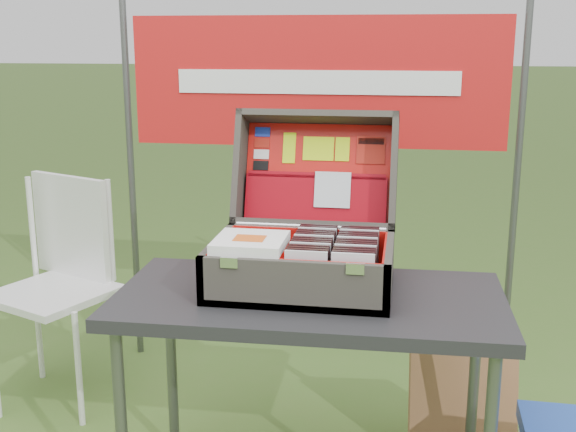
% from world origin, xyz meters
% --- Properties ---
extents(table, '(1.18, 0.60, 0.73)m').
position_xyz_m(table, '(0.12, 0.05, 0.37)').
color(table, black).
rests_on(table, ground).
extents(table_top, '(1.18, 0.60, 0.04)m').
position_xyz_m(table_top, '(0.12, 0.05, 0.71)').
color(table_top, black).
rests_on(table_top, ground).
extents(table_leg_bl, '(0.04, 0.04, 0.69)m').
position_xyz_m(table_leg_bl, '(-0.41, 0.28, 0.35)').
color(table_leg_bl, '#59595B').
rests_on(table_leg_bl, ground).
extents(table_leg_br, '(0.04, 0.04, 0.69)m').
position_xyz_m(table_leg_br, '(0.64, 0.28, 0.35)').
color(table_leg_br, '#59595B').
rests_on(table_leg_br, ground).
extents(suitcase, '(0.55, 0.55, 0.50)m').
position_xyz_m(suitcase, '(0.09, 0.15, 0.98)').
color(suitcase, '#4B473E').
rests_on(suitcase, table).
extents(suitcase_base_bottom, '(0.55, 0.39, 0.02)m').
position_xyz_m(suitcase_base_bottom, '(0.09, 0.09, 0.74)').
color(suitcase_base_bottom, '#4B473E').
rests_on(suitcase_base_bottom, table_top).
extents(suitcase_base_wall_front, '(0.55, 0.02, 0.15)m').
position_xyz_m(suitcase_base_wall_front, '(0.09, -0.09, 0.80)').
color(suitcase_base_wall_front, '#4B473E').
rests_on(suitcase_base_wall_front, table_top).
extents(suitcase_base_wall_back, '(0.55, 0.02, 0.15)m').
position_xyz_m(suitcase_base_wall_back, '(0.09, 0.28, 0.80)').
color(suitcase_base_wall_back, '#4B473E').
rests_on(suitcase_base_wall_back, table_top).
extents(suitcase_base_wall_left, '(0.02, 0.39, 0.15)m').
position_xyz_m(suitcase_base_wall_left, '(-0.18, 0.09, 0.80)').
color(suitcase_base_wall_left, '#4B473E').
rests_on(suitcase_base_wall_left, table_top).
extents(suitcase_base_wall_right, '(0.02, 0.39, 0.15)m').
position_xyz_m(suitcase_base_wall_right, '(0.35, 0.09, 0.80)').
color(suitcase_base_wall_right, '#4B473E').
rests_on(suitcase_base_wall_right, table_top).
extents(suitcase_liner_floor, '(0.51, 0.35, 0.01)m').
position_xyz_m(suitcase_liner_floor, '(0.09, 0.09, 0.75)').
color(suitcase_liner_floor, red).
rests_on(suitcase_liner_floor, suitcase_base_bottom).
extents(suitcase_latch_left, '(0.05, 0.01, 0.03)m').
position_xyz_m(suitcase_latch_left, '(-0.09, -0.11, 0.87)').
color(suitcase_latch_left, silver).
rests_on(suitcase_latch_left, suitcase_base_wall_front).
extents(suitcase_latch_right, '(0.05, 0.01, 0.03)m').
position_xyz_m(suitcase_latch_right, '(0.26, -0.11, 0.87)').
color(suitcase_latch_right, silver).
rests_on(suitcase_latch_right, suitcase_base_wall_front).
extents(suitcase_hinge, '(0.50, 0.02, 0.02)m').
position_xyz_m(suitcase_hinge, '(0.09, 0.29, 0.88)').
color(suitcase_hinge, silver).
rests_on(suitcase_hinge, suitcase_base_wall_back).
extents(suitcase_lid_back, '(0.55, 0.15, 0.38)m').
position_xyz_m(suitcase_lid_back, '(0.09, 0.48, 1.02)').
color(suitcase_lid_back, '#4B473E').
rests_on(suitcase_lid_back, suitcase_base_wall_back).
extents(suitcase_lid_rim_far, '(0.55, 0.15, 0.07)m').
position_xyz_m(suitcase_lid_rim_far, '(0.09, 0.48, 1.22)').
color(suitcase_lid_rim_far, '#4B473E').
rests_on(suitcase_lid_rim_far, suitcase_lid_back).
extents(suitcase_lid_rim_near, '(0.55, 0.15, 0.07)m').
position_xyz_m(suitcase_lid_rim_near, '(0.09, 0.36, 0.86)').
color(suitcase_lid_rim_near, '#4B473E').
rests_on(suitcase_lid_rim_near, suitcase_lid_back).
extents(suitcase_lid_rim_left, '(0.02, 0.27, 0.42)m').
position_xyz_m(suitcase_lid_rim_left, '(-0.18, 0.42, 1.04)').
color(suitcase_lid_rim_left, '#4B473E').
rests_on(suitcase_lid_rim_left, suitcase_lid_back).
extents(suitcase_lid_rim_right, '(0.02, 0.27, 0.42)m').
position_xyz_m(suitcase_lid_rim_right, '(0.35, 0.42, 1.04)').
color(suitcase_lid_rim_right, '#4B473E').
rests_on(suitcase_lid_rim_right, suitcase_lid_back).
extents(suitcase_lid_liner, '(0.50, 0.12, 0.33)m').
position_xyz_m(suitcase_lid_liner, '(0.09, 0.47, 1.02)').
color(suitcase_lid_liner, red).
rests_on(suitcase_lid_liner, suitcase_lid_back).
extents(suitcase_liner_wall_front, '(0.51, 0.01, 0.13)m').
position_xyz_m(suitcase_liner_wall_front, '(0.09, -0.08, 0.81)').
color(suitcase_liner_wall_front, red).
rests_on(suitcase_liner_wall_front, suitcase_base_bottom).
extents(suitcase_liner_wall_back, '(0.51, 0.01, 0.13)m').
position_xyz_m(suitcase_liner_wall_back, '(0.09, 0.26, 0.81)').
color(suitcase_liner_wall_back, red).
rests_on(suitcase_liner_wall_back, suitcase_base_bottom).
extents(suitcase_liner_wall_left, '(0.01, 0.35, 0.13)m').
position_xyz_m(suitcase_liner_wall_left, '(-0.16, 0.09, 0.81)').
color(suitcase_liner_wall_left, red).
rests_on(suitcase_liner_wall_left, suitcase_base_bottom).
extents(suitcase_liner_wall_right, '(0.01, 0.35, 0.13)m').
position_xyz_m(suitcase_liner_wall_right, '(0.34, 0.09, 0.81)').
color(suitcase_liner_wall_right, red).
rests_on(suitcase_liner_wall_right, suitcase_base_bottom).
extents(suitcase_lid_pocket, '(0.49, 0.08, 0.16)m').
position_xyz_m(suitcase_lid_pocket, '(0.09, 0.42, 0.94)').
color(suitcase_lid_pocket, maroon).
rests_on(suitcase_lid_pocket, suitcase_lid_liner).
extents(suitcase_pocket_edge, '(0.48, 0.03, 0.03)m').
position_xyz_m(suitcase_pocket_edge, '(0.09, 0.44, 1.02)').
color(suitcase_pocket_edge, maroon).
rests_on(suitcase_pocket_edge, suitcase_lid_pocket).
extents(suitcase_pocket_cd, '(0.12, 0.05, 0.12)m').
position_xyz_m(suitcase_pocket_cd, '(0.14, 0.41, 0.98)').
color(suitcase_pocket_cd, silver).
rests_on(suitcase_pocket_cd, suitcase_lid_pocket).
extents(lid_sticker_cc_a, '(0.05, 0.01, 0.03)m').
position_xyz_m(lid_sticker_cc_a, '(-0.12, 0.51, 1.16)').
color(lid_sticker_cc_a, '#1933B2').
rests_on(lid_sticker_cc_a, suitcase_lid_liner).
extents(lid_sticker_cc_b, '(0.05, 0.01, 0.03)m').
position_xyz_m(lid_sticker_cc_b, '(-0.12, 0.49, 1.12)').
color(lid_sticker_cc_b, '#AE1D11').
rests_on(lid_sticker_cc_b, suitcase_lid_liner).
extents(lid_sticker_cc_c, '(0.05, 0.01, 0.03)m').
position_xyz_m(lid_sticker_cc_c, '(-0.12, 0.48, 1.08)').
color(lid_sticker_cc_c, white).
rests_on(lid_sticker_cc_c, suitcase_lid_liner).
extents(lid_sticker_cc_d, '(0.05, 0.01, 0.03)m').
position_xyz_m(lid_sticker_cc_d, '(-0.12, 0.47, 1.04)').
color(lid_sticker_cc_d, black).
rests_on(lid_sticker_cc_d, suitcase_lid_liner).
extents(lid_card_neon_tall, '(0.04, 0.04, 0.10)m').
position_xyz_m(lid_card_neon_tall, '(-0.02, 0.49, 1.11)').
color(lid_card_neon_tall, '#C3E810').
rests_on(lid_card_neon_tall, suitcase_lid_liner).
extents(lid_card_neon_main, '(0.11, 0.03, 0.08)m').
position_xyz_m(lid_card_neon_main, '(0.09, 0.49, 1.11)').
color(lid_card_neon_main, '#C3E810').
rests_on(lid_card_neon_main, suitcase_lid_liner).
extents(lid_card_neon_small, '(0.05, 0.03, 0.08)m').
position_xyz_m(lid_card_neon_small, '(0.17, 0.49, 1.11)').
color(lid_card_neon_small, '#C3E810').
rests_on(lid_card_neon_small, suitcase_lid_liner).
extents(lid_sticker_band, '(0.10, 0.03, 0.09)m').
position_xyz_m(lid_sticker_band, '(0.27, 0.49, 1.11)').
color(lid_sticker_band, '#AE1D11').
rests_on(lid_sticker_band, suitcase_lid_liner).
extents(lid_sticker_band_bar, '(0.09, 0.01, 0.02)m').
position_xyz_m(lid_sticker_band_bar, '(0.27, 0.50, 1.13)').
color(lid_sticker_band_bar, black).
rests_on(lid_sticker_band_bar, suitcase_lid_liner).
extents(cd_left_0, '(0.12, 0.01, 0.14)m').
position_xyz_m(cd_left_0, '(0.12, -0.06, 0.83)').
color(cd_left_0, silver).
rests_on(cd_left_0, suitcase_liner_floor).
extents(cd_left_1, '(0.12, 0.01, 0.14)m').
position_xyz_m(cd_left_1, '(0.12, -0.04, 0.83)').
color(cd_left_1, black).
rests_on(cd_left_1, suitcase_liner_floor).
extents(cd_left_2, '(0.12, 0.01, 0.14)m').
position_xyz_m(cd_left_2, '(0.12, -0.02, 0.83)').
color(cd_left_2, black).
rests_on(cd_left_2, suitcase_liner_floor).
extents(cd_left_3, '(0.12, 0.01, 0.14)m').
position_xyz_m(cd_left_3, '(0.12, 0.01, 0.83)').
color(cd_left_3, black).
rests_on(cd_left_3, suitcase_liner_floor).
extents(cd_left_4, '(0.12, 0.01, 0.14)m').
position_xyz_m(cd_left_4, '(0.12, 0.03, 0.83)').
color(cd_left_4, silver).
rests_on(cd_left_4, suitcase_liner_floor).
extents(cd_left_5, '(0.12, 0.01, 0.14)m').
position_xyz_m(cd_left_5, '(0.12, 0.05, 0.83)').
color(cd_left_5, black).
rests_on(cd_left_5, suitcase_liner_floor).
extents(cd_left_6, '(0.12, 0.01, 0.14)m').
position_xyz_m(cd_left_6, '(0.12, 0.07, 0.83)').
color(cd_left_6, black).
rests_on(cd_left_6, suitcase_liner_floor).
extents(cd_left_7, '(0.12, 0.01, 0.14)m').
position_xyz_m(cd_left_7, '(0.12, 0.09, 0.83)').
color(cd_left_7, black).
rests_on(cd_left_7, suitcase_liner_floor).
extents(cd_left_8, '(0.12, 0.01, 0.14)m').
position_xyz_m(cd_left_8, '(0.12, 0.11, 0.83)').
color(cd_left_8, silver).
rests_on(cd_left_8, suitcase_liner_floor).
extents(cd_left_9, '(0.12, 0.01, 0.14)m').
position_xyz_m(cd_left_9, '(0.12, 0.14, 0.83)').
color(cd_left_9, black).
rests_on(cd_left_9, suitcase_liner_floor).
extents(cd_left_10, '(0.12, 0.01, 0.14)m').
position_xyz_m(cd_left_10, '(0.12, 0.16, 0.83)').
color(cd_left_10, black).
rests_on(cd_left_10, suitcase_liner_floor).
extents(cd_left_11, '(0.12, 0.01, 0.14)m').
position_xyz_m(cd_left_11, '(0.12, 0.18, 0.83)').
color(cd_left_11, black).
rests_on(cd_left_11, suitcase_liner_floor).
extents(cd_left_12, '(0.12, 0.01, 0.14)m').
position_xyz_m(cd_left_12, '(0.12, 0.20, 0.83)').
color(cd_left_12, silver).
rests_on(cd_left_12, suitcase_liner_floor).
extents(cd_left_13, '(0.12, 0.01, 0.14)m').
position_xyz_m(cd_left_13, '(0.12, 0.22, 0.83)').
color(cd_left_13, black).
rests_on(cd_left_13, suitcase_liner_floor).
extents(cd_left_14, '(0.12, 0.01, 0.14)m').
position_xyz_m(cd_left_14, '(0.12, 0.24, 0.83)').
color(cd_left_14, black).
rests_on(cd_left_14, suitcase_liner_floor).
extents(cd_right_0, '(0.12, 0.01, 0.14)m').
position_xyz_m(cd_right_0, '(0.25, -0.06, 0.83)').
color(cd_right_0, silver).
rests_on(cd_right_0, suitcase_liner_floor).
extents(cd_right_1, '(0.12, 0.01, 0.14)m').
position_xyz_m(cd_right_1, '(0.25, -0.04, 0.83)').
color(cd_right_1, black).
rests_on(cd_right_1, suitcase_liner_floor).
extents(cd_right_2, '(0.12, 0.01, 0.14)m').
position_xyz_m(cd_right_2, '(0.25, -0.02, 0.83)').
color(cd_right_2, black).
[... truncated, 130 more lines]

